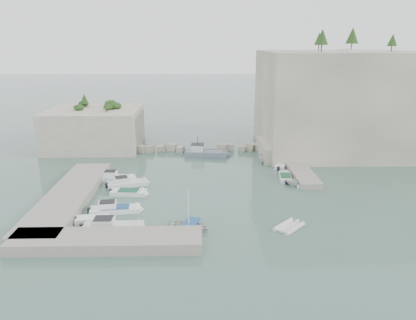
{
  "coord_description": "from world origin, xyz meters",
  "views": [
    {
      "loc": [
        -1.2,
        -47.14,
        18.6
      ],
      "look_at": [
        0.0,
        6.0,
        3.0
      ],
      "focal_mm": 35.0,
      "sensor_mm": 36.0,
      "label": 1
    }
  ],
  "objects_px": {
    "motorboat_d": "(116,212)",
    "tender_east_a": "(296,185)",
    "motorboat_e": "(93,222)",
    "motorboat_c": "(129,194)",
    "motorboat_f": "(113,230)",
    "rowboat": "(189,230)",
    "inflatable_dinghy": "(289,228)",
    "tender_east_c": "(281,167)",
    "tender_east_d": "(273,163)",
    "motorboat_a": "(116,180)",
    "motorboat_b": "(128,185)",
    "tender_east_b": "(285,179)",
    "work_boat": "(206,156)"
  },
  "relations": [
    {
      "from": "inflatable_dinghy",
      "to": "tender_east_a",
      "type": "bearing_deg",
      "value": 27.37
    },
    {
      "from": "rowboat",
      "to": "inflatable_dinghy",
      "type": "xyz_separation_m",
      "value": [
        10.36,
        0.09,
        0.0
      ]
    },
    {
      "from": "motorboat_b",
      "to": "rowboat",
      "type": "xyz_separation_m",
      "value": [
        8.51,
        -13.52,
        0.0
      ]
    },
    {
      "from": "motorboat_b",
      "to": "rowboat",
      "type": "height_order",
      "value": "motorboat_b"
    },
    {
      "from": "motorboat_f",
      "to": "inflatable_dinghy",
      "type": "height_order",
      "value": "motorboat_f"
    },
    {
      "from": "motorboat_f",
      "to": "tender_east_d",
      "type": "relative_size",
      "value": 1.42
    },
    {
      "from": "inflatable_dinghy",
      "to": "motorboat_e",
      "type": "bearing_deg",
      "value": 127.96
    },
    {
      "from": "motorboat_b",
      "to": "motorboat_c",
      "type": "relative_size",
      "value": 1.19
    },
    {
      "from": "inflatable_dinghy",
      "to": "motorboat_a",
      "type": "bearing_deg",
      "value": 96.57
    },
    {
      "from": "inflatable_dinghy",
      "to": "tender_east_d",
      "type": "relative_size",
      "value": 0.77
    },
    {
      "from": "motorboat_e",
      "to": "rowboat",
      "type": "distance_m",
      "value": 10.6
    },
    {
      "from": "motorboat_e",
      "to": "tender_east_c",
      "type": "bearing_deg",
      "value": 32.54
    },
    {
      "from": "motorboat_a",
      "to": "tender_east_c",
      "type": "distance_m",
      "value": 24.92
    },
    {
      "from": "rowboat",
      "to": "tender_east_c",
      "type": "height_order",
      "value": "rowboat"
    },
    {
      "from": "motorboat_d",
      "to": "tender_east_a",
      "type": "bearing_deg",
      "value": 13.19
    },
    {
      "from": "motorboat_a",
      "to": "inflatable_dinghy",
      "type": "xyz_separation_m",
      "value": [
        20.89,
        -15.81,
        0.0
      ]
    },
    {
      "from": "motorboat_c",
      "to": "motorboat_f",
      "type": "bearing_deg",
      "value": -84.19
    },
    {
      "from": "tender_east_c",
      "to": "work_boat",
      "type": "bearing_deg",
      "value": 82.17
    },
    {
      "from": "motorboat_b",
      "to": "tender_east_d",
      "type": "relative_size",
      "value": 1.22
    },
    {
      "from": "tender_east_c",
      "to": "tender_east_d",
      "type": "distance_m",
      "value": 2.04
    },
    {
      "from": "motorboat_b",
      "to": "inflatable_dinghy",
      "type": "bearing_deg",
      "value": -52.63
    },
    {
      "from": "motorboat_c",
      "to": "rowboat",
      "type": "xyz_separation_m",
      "value": [
        7.82,
        -10.16,
        0.0
      ]
    },
    {
      "from": "motorboat_a",
      "to": "tender_east_d",
      "type": "relative_size",
      "value": 1.19
    },
    {
      "from": "motorboat_a",
      "to": "work_boat",
      "type": "distance_m",
      "value": 17.53
    },
    {
      "from": "motorboat_c",
      "to": "inflatable_dinghy",
      "type": "height_order",
      "value": "motorboat_c"
    },
    {
      "from": "motorboat_b",
      "to": "inflatable_dinghy",
      "type": "relative_size",
      "value": 1.57
    },
    {
      "from": "tender_east_a",
      "to": "rowboat",
      "type": "bearing_deg",
      "value": 140.48
    },
    {
      "from": "motorboat_b",
      "to": "work_boat",
      "type": "distance_m",
      "value": 17.95
    },
    {
      "from": "motorboat_c",
      "to": "rowboat",
      "type": "bearing_deg",
      "value": -46.9
    },
    {
      "from": "motorboat_e",
      "to": "motorboat_f",
      "type": "bearing_deg",
      "value": -43.07
    },
    {
      "from": "inflatable_dinghy",
      "to": "work_boat",
      "type": "relative_size",
      "value": 0.47
    },
    {
      "from": "motorboat_c",
      "to": "tender_east_d",
      "type": "xyz_separation_m",
      "value": [
        20.65,
        13.12,
        0.0
      ]
    },
    {
      "from": "rowboat",
      "to": "tender_east_a",
      "type": "xyz_separation_m",
      "value": [
        14.16,
        13.07,
        0.0
      ]
    },
    {
      "from": "tender_east_a",
      "to": "work_boat",
      "type": "bearing_deg",
      "value": 46.54
    },
    {
      "from": "motorboat_c",
      "to": "motorboat_f",
      "type": "xyz_separation_m",
      "value": [
        0.06,
        -9.95,
        0.0
      ]
    },
    {
      "from": "inflatable_dinghy",
      "to": "work_boat",
      "type": "xyz_separation_m",
      "value": [
        -8.08,
        27.78,
        0.0
      ]
    },
    {
      "from": "motorboat_d",
      "to": "work_boat",
      "type": "height_order",
      "value": "work_boat"
    },
    {
      "from": "tender_east_d",
      "to": "work_boat",
      "type": "distance_m",
      "value": 11.5
    },
    {
      "from": "motorboat_d",
      "to": "tender_east_d",
      "type": "bearing_deg",
      "value": 34.03
    },
    {
      "from": "motorboat_b",
      "to": "motorboat_e",
      "type": "bearing_deg",
      "value": -116.52
    },
    {
      "from": "tender_east_c",
      "to": "inflatable_dinghy",
      "type": "bearing_deg",
      "value": -167.73
    },
    {
      "from": "motorboat_f",
      "to": "rowboat",
      "type": "xyz_separation_m",
      "value": [
        7.77,
        -0.2,
        0.0
      ]
    },
    {
      "from": "motorboat_e",
      "to": "motorboat_a",
      "type": "bearing_deg",
      "value": 84.54
    },
    {
      "from": "motorboat_e",
      "to": "rowboat",
      "type": "xyz_separation_m",
      "value": [
        10.38,
        -2.17,
        0.0
      ]
    },
    {
      "from": "inflatable_dinghy",
      "to": "motorboat_d",
      "type": "bearing_deg",
      "value": 119.8
    },
    {
      "from": "motorboat_c",
      "to": "tender_east_b",
      "type": "height_order",
      "value": "same"
    },
    {
      "from": "tender_east_a",
      "to": "motorboat_d",
      "type": "bearing_deg",
      "value": 118.05
    },
    {
      "from": "motorboat_f",
      "to": "motorboat_b",
      "type": "bearing_deg",
      "value": 93.27
    },
    {
      "from": "motorboat_e",
      "to": "motorboat_c",
      "type": "bearing_deg",
      "value": 66.18
    },
    {
      "from": "motorboat_e",
      "to": "tender_east_a",
      "type": "height_order",
      "value": "tender_east_a"
    }
  ]
}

